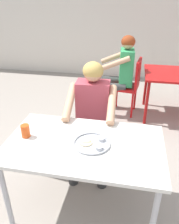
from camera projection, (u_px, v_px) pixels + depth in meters
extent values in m
cube|color=gray|center=(91.00, 204.00, 2.21)|extent=(12.00, 12.00, 0.05)
cube|color=silver|center=(84.00, 145.00, 1.83)|extent=(1.26, 0.76, 0.03)
cylinder|color=#B2B2B7|center=(6.00, 197.00, 1.82)|extent=(0.04, 0.04, 0.69)
cylinder|color=#B2B2B7|center=(153.00, 221.00, 1.63)|extent=(0.04, 0.04, 0.69)
cylinder|color=#B2B2B7|center=(37.00, 149.00, 2.38)|extent=(0.04, 0.04, 0.69)
cylinder|color=#B2B2B7|center=(150.00, 162.00, 2.18)|extent=(0.04, 0.04, 0.69)
cylinder|color=#B7BABF|center=(92.00, 144.00, 1.81)|extent=(0.30, 0.30, 0.01)
torus|color=#B7BABF|center=(92.00, 143.00, 1.80)|extent=(0.30, 0.30, 0.01)
cylinder|color=#B2B5BA|center=(99.00, 148.00, 1.74)|extent=(0.06, 0.06, 0.03)
cylinder|color=#C65119|center=(99.00, 147.00, 1.73)|extent=(0.05, 0.05, 0.01)
cylinder|color=#B2B5BA|center=(101.00, 139.00, 1.84)|extent=(0.06, 0.06, 0.03)
cylinder|color=#9E4714|center=(101.00, 138.00, 1.84)|extent=(0.05, 0.05, 0.01)
ellipsoid|color=#E5C689|center=(85.00, 142.00, 1.81)|extent=(0.14, 0.13, 0.01)
ellipsoid|color=#E3BB88|center=(86.00, 141.00, 1.82)|extent=(0.09, 0.07, 0.01)
cylinder|color=#D84C19|center=(25.00, 131.00, 1.88)|extent=(0.07, 0.07, 0.11)
cylinder|color=#593319|center=(25.00, 128.00, 1.86)|extent=(0.06, 0.06, 0.02)
cube|color=silver|center=(93.00, 126.00, 2.59)|extent=(0.40, 0.42, 0.04)
cube|color=silver|center=(96.00, 102.00, 2.65)|extent=(0.36, 0.05, 0.40)
cylinder|color=silver|center=(105.00, 152.00, 2.54)|extent=(0.03, 0.03, 0.42)
cylinder|color=silver|center=(78.00, 150.00, 2.58)|extent=(0.03, 0.03, 0.42)
cylinder|color=silver|center=(107.00, 136.00, 2.82)|extent=(0.03, 0.03, 0.42)
cylinder|color=silver|center=(83.00, 134.00, 2.86)|extent=(0.03, 0.03, 0.42)
cylinder|color=#2E2E2E|center=(102.00, 169.00, 2.28)|extent=(0.10, 0.10, 0.46)
cylinder|color=#2E2E2E|center=(105.00, 135.00, 2.33)|extent=(0.14, 0.41, 0.12)
cylinder|color=#2E2E2E|center=(73.00, 166.00, 2.32)|extent=(0.10, 0.10, 0.46)
cylinder|color=#2E2E2E|center=(76.00, 133.00, 2.36)|extent=(0.14, 0.41, 0.12)
cube|color=#B23F4C|center=(93.00, 104.00, 2.40)|extent=(0.35, 0.22, 0.50)
cylinder|color=tan|center=(112.00, 104.00, 2.17)|extent=(0.10, 0.46, 0.25)
cylinder|color=tan|center=(70.00, 102.00, 2.22)|extent=(0.10, 0.46, 0.25)
sphere|color=tan|center=(93.00, 72.00, 2.24)|extent=(0.19, 0.19, 0.19)
ellipsoid|color=tan|center=(93.00, 71.00, 2.23)|extent=(0.21, 0.20, 0.18)
cube|color=#B71414|center=(173.00, 74.00, 3.40)|extent=(0.83, 0.79, 0.03)
cylinder|color=maroon|center=(147.00, 103.00, 3.34)|extent=(0.04, 0.04, 0.68)
cylinder|color=maroon|center=(146.00, 86.00, 3.92)|extent=(0.04, 0.04, 0.68)
cube|color=red|center=(125.00, 87.00, 3.62)|extent=(0.44, 0.44, 0.04)
cube|color=red|center=(138.00, 74.00, 3.46)|extent=(0.09, 0.37, 0.43)
cylinder|color=red|center=(112.00, 103.00, 3.65)|extent=(0.03, 0.03, 0.43)
cylinder|color=red|center=(117.00, 95.00, 3.91)|extent=(0.03, 0.03, 0.43)
cylinder|color=red|center=(132.00, 105.00, 3.56)|extent=(0.03, 0.03, 0.43)
cylinder|color=red|center=(135.00, 98.00, 3.82)|extent=(0.03, 0.03, 0.43)
cylinder|color=#393939|center=(99.00, 102.00, 3.65)|extent=(0.10, 0.10, 0.45)
cylinder|color=#393939|center=(112.00, 87.00, 3.51)|extent=(0.41, 0.15, 0.12)
cylinder|color=#393939|center=(100.00, 94.00, 3.92)|extent=(0.10, 0.10, 0.45)
cylinder|color=#393939|center=(113.00, 80.00, 3.77)|extent=(0.41, 0.15, 0.12)
cube|color=#339959|center=(126.00, 67.00, 3.49)|extent=(0.22, 0.35, 0.54)
cylinder|color=tan|center=(115.00, 64.00, 3.28)|extent=(0.46, 0.11, 0.25)
cylinder|color=tan|center=(115.00, 57.00, 3.64)|extent=(0.46, 0.11, 0.25)
sphere|color=tan|center=(128.00, 43.00, 3.32)|extent=(0.19, 0.19, 0.19)
ellipsoid|color=maroon|center=(128.00, 42.00, 3.31)|extent=(0.21, 0.20, 0.18)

